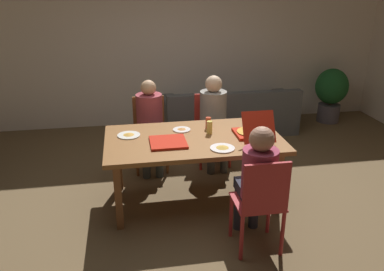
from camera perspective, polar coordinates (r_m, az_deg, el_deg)
name	(u,v)px	position (r m, az deg, el deg)	size (l,w,h in m)	color
ground_plane	(193,199)	(4.65, 0.21, -9.23)	(20.00, 20.00, 0.00)	brown
back_wall	(165,38)	(6.82, -3.99, 13.85)	(7.70, 0.12, 2.94)	silver
dining_table	(194,144)	(4.33, 0.23, -1.20)	(1.92, 1.09, 0.78)	brown
chair_0	(211,124)	(5.42, 2.80, 1.70)	(0.45, 0.44, 0.94)	#B82E25
person_0	(214,114)	(5.22, 3.20, 3.16)	(0.35, 0.54, 1.23)	#3D3D39
chair_1	(261,201)	(3.62, 9.98, -9.25)	(0.44, 0.41, 0.96)	#A9292D
person_1	(257,175)	(3.65, 9.38, -5.71)	(0.32, 0.51, 1.21)	#2B2D38
chair_2	(150,128)	(5.29, -6.14, 1.08)	(0.44, 0.45, 0.95)	brown
person_2	(150,119)	(5.09, -6.10, 2.42)	(0.34, 0.50, 1.21)	#353D3E
pizza_box_0	(168,142)	(4.15, -3.48, -0.97)	(0.38, 0.38, 0.03)	red
pizza_box_1	(252,132)	(4.38, 8.64, 0.51)	(0.34, 0.51, 0.33)	red
plate_0	(182,129)	(4.51, -1.50, 0.88)	(0.20, 0.20, 0.03)	white
plate_1	(222,148)	(4.03, 4.42, -1.79)	(0.25, 0.25, 0.03)	white
plate_2	(129,135)	(4.40, -9.13, 0.08)	(0.25, 0.25, 0.03)	white
drinking_glass_0	(208,123)	(4.55, 2.36, 1.83)	(0.06, 0.06, 0.13)	#BB4730
drinking_glass_1	(210,128)	(4.39, 2.55, 1.16)	(0.06, 0.06, 0.15)	#E1CE5D
couch	(230,116)	(6.59, 5.48, 2.80)	(2.16, 0.85, 0.75)	#505251
potted_plant	(331,91)	(7.39, 19.47, 6.02)	(0.56, 0.56, 0.95)	#58525A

